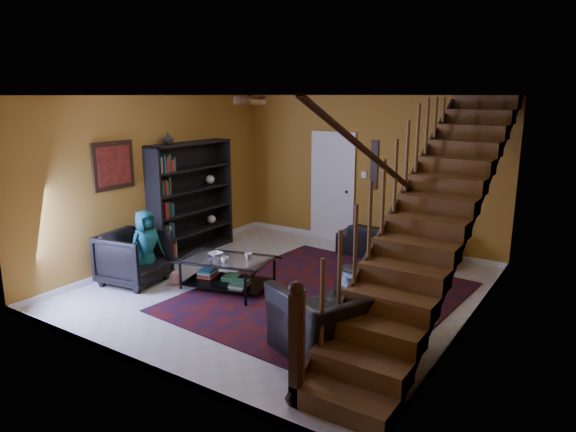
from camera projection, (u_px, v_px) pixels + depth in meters
name	position (u px, v px, depth m)	size (l,w,h in m)	color
floor	(286.00, 288.00, 7.62)	(5.50, 5.50, 0.00)	beige
room	(265.00, 249.00, 9.41)	(5.50, 5.50, 5.50)	#A67024
staircase	(432.00, 215.00, 6.17)	(0.95, 5.02, 3.18)	brown
bookshelf	(192.00, 200.00, 9.17)	(0.35, 1.80, 2.00)	black
door	(333.00, 189.00, 9.98)	(0.82, 0.05, 2.05)	silver
framed_picture	(113.00, 165.00, 7.86)	(0.04, 0.74, 0.74)	maroon
wall_hanging	(374.00, 165.00, 9.41)	(0.14, 0.03, 0.90)	black
ceiling_fixture	(250.00, 100.00, 6.34)	(0.40, 0.40, 0.10)	#3F2814
rug	(322.00, 296.00, 7.30)	(3.31, 3.78, 0.02)	#470E0C
sofa	(394.00, 242.00, 9.02)	(1.94, 0.76, 0.57)	black
armchair_left	(134.00, 258.00, 7.76)	(0.86, 0.88, 0.80)	black
armchair_right	(334.00, 318.00, 5.69)	(1.20, 1.05, 0.78)	black
person_adult_a	(429.00, 252.00, 8.75)	(0.47, 0.31, 1.29)	black
person_adult_b	(436.00, 252.00, 8.69)	(0.63, 0.49, 1.30)	black
person_child	(146.00, 246.00, 7.80)	(0.55, 0.36, 1.12)	#1A6364
coffee_table	(227.00, 272.00, 7.50)	(1.43, 1.05, 0.49)	black
cup_a	(225.00, 260.00, 7.25)	(0.11, 0.11, 0.09)	#999999
cup_b	(248.00, 257.00, 7.38)	(0.11, 0.11, 0.10)	#999999
bowl	(216.00, 254.00, 7.58)	(0.20, 0.20, 0.05)	#999999
vase	(168.00, 139.00, 8.50)	(0.18, 0.18, 0.19)	#999999
popcorn_bucket	(177.00, 278.00, 7.77)	(0.15, 0.15, 0.17)	red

